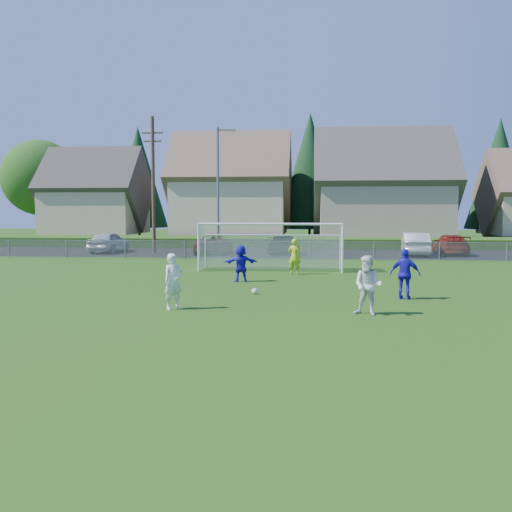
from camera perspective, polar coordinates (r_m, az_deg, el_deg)
The scene contains 20 objects.
ground at distance 12.79m, azimuth -3.58°, elevation -9.24°, with size 160.00×160.00×0.00m, color #193D0C.
asphalt_lot at distance 39.92m, azimuth 2.76°, elevation 0.30°, with size 60.00×60.00×0.00m, color black.
grass_embankment at distance 47.36m, azimuth 3.22°, elevation 1.48°, with size 70.00×6.00×0.80m, color #1E420F.
soccer_ball at distance 20.23m, azimuth -0.15°, elevation -3.72°, with size 0.22×0.22×0.22m, color white.
player_white_a at distance 17.25m, azimuth -8.70°, elevation -2.65°, with size 0.64×0.42×1.77m, color white.
player_white_b at distance 16.43m, azimuth 11.70°, elevation -3.05°, with size 0.86×0.67×1.78m, color white.
player_blue_a at distance 19.70m, azimuth 15.43°, elevation -1.83°, with size 1.04×0.43×1.78m, color #1F14C4.
player_blue_b at distance 23.76m, azimuth -1.60°, elevation -0.78°, with size 1.48×0.47×1.60m, color #1F14C4.
goalkeeper at distance 26.56m, azimuth 4.07°, elevation -0.05°, with size 0.64×0.42×1.75m, color #AAD919.
car_a at distance 42.19m, azimuth -15.24°, elevation 1.44°, with size 1.84×4.58×1.56m, color #BABDC3.
car_c at distance 39.45m, azimuth -4.42°, elevation 1.26°, with size 2.33×5.06×1.41m, color #571309.
car_d at distance 39.37m, azimuth 2.97°, elevation 1.23°, with size 1.90×4.69×1.36m, color black.
car_f at distance 39.39m, azimuth 16.43°, elevation 1.21°, with size 1.68×4.82×1.59m, color silver.
car_g at distance 40.98m, azimuth 19.78°, elevation 1.13°, with size 1.98×4.88×1.42m, color maroon.
soccer_goal at distance 28.40m, azimuth 1.60°, elevation 1.79°, with size 7.42×1.90×2.50m.
chainlink_fence at distance 34.39m, azimuth 2.30°, elevation 0.63°, with size 52.06×0.06×1.20m.
streetlight at distance 38.83m, azimuth -3.95°, elevation 7.31°, with size 1.38×0.18×9.00m.
utility_pole at distance 40.95m, azimuth -10.77°, elevation 7.54°, with size 1.60×0.26×10.00m.
houses_row at distance 54.87m, azimuth 5.68°, elevation 9.15°, with size 53.90×11.45×13.27m.
tree_row at distance 61.11m, azimuth 4.79°, elevation 8.30°, with size 65.98×12.36×13.80m.
Camera 1 is at (2.00, -12.25, 3.09)m, focal length 38.00 mm.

